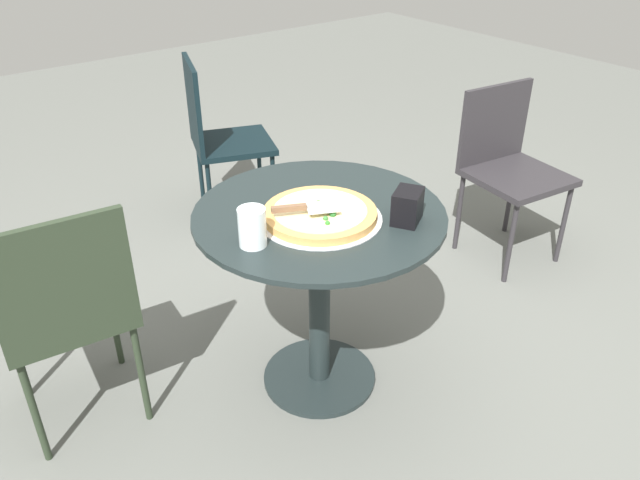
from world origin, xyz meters
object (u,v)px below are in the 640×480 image
patio_table (319,263)px  pizza_server (305,208)px  patio_chair_near (217,131)px  patio_chair_far (508,160)px  pizza_on_tray (320,214)px  drinking_cup (252,227)px  patio_chair_corner (65,306)px  napkin_dispenser (407,206)px

patio_table → pizza_server: bearing=-67.2°
patio_chair_near → pizza_server: bearing=-18.2°
patio_chair_near → patio_chair_far: 1.47m
pizza_on_tray → drinking_cup: size_ratio=3.33×
patio_chair_far → pizza_on_tray: bearing=-79.2°
patio_chair_far → drinking_cup: bearing=-80.7°
patio_chair_near → pizza_on_tray: bearing=-16.0°
patio_table → pizza_on_tray: 0.22m
drinking_cup → patio_chair_corner: (-0.37, -0.48, -0.28)m
pizza_on_tray → patio_chair_far: bearing=100.8°
napkin_dispenser → patio_chair_near: size_ratio=0.12×
patio_chair_near → napkin_dispenser: bearing=-7.0°
patio_chair_near → patio_chair_corner: size_ratio=1.02×
pizza_on_tray → patio_chair_corner: size_ratio=0.47×
patio_chair_corner → patio_chair_far: bearing=87.0°
patio_table → patio_chair_near: bearing=164.6°
pizza_on_tray → patio_chair_near: 1.47m
pizza_server → patio_chair_far: bearing=100.2°
pizza_server → napkin_dispenser: 0.32m
patio_table → patio_chair_near: patio_chair_near is taller
pizza_server → patio_chair_near: 1.49m
pizza_server → patio_chair_corner: bearing=-117.8°
napkin_dispenser → patio_chair_near: (-1.57, 0.19, -0.28)m
napkin_dispenser → patio_chair_far: bearing=169.9°
patio_chair_far → patio_chair_corner: 2.06m
patio_table → patio_chair_far: (-0.21, 1.29, -0.04)m
patio_chair_corner → napkin_dispenser: bearing=60.1°
pizza_server → patio_chair_near: (-1.39, 0.46, -0.28)m
napkin_dispenser → patio_chair_corner: bearing=-61.2°
pizza_on_tray → patio_chair_near: size_ratio=0.46×
patio_table → patio_chair_near: size_ratio=0.95×
pizza_server → pizza_on_tray: bearing=85.5°
drinking_cup → patio_chair_near: patio_chair_near is taller
pizza_on_tray → patio_chair_near: (-1.40, 0.40, -0.24)m
drinking_cup → patio_chair_far: bearing=99.3°
patio_chair_near → patio_chair_corner: (1.03, -1.13, -0.00)m
patio_chair_far → patio_chair_corner: (-0.11, -2.05, 0.01)m
patio_table → patio_chair_far: size_ratio=1.01×
patio_table → drinking_cup: bearing=-80.8°
pizza_on_tray → patio_chair_corner: (-0.36, -0.73, -0.24)m
napkin_dispenser → patio_chair_near: bearing=-128.4°
drinking_cup → pizza_on_tray: bearing=91.3°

